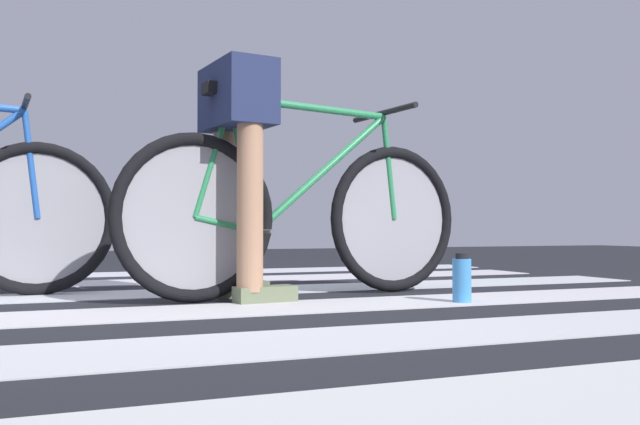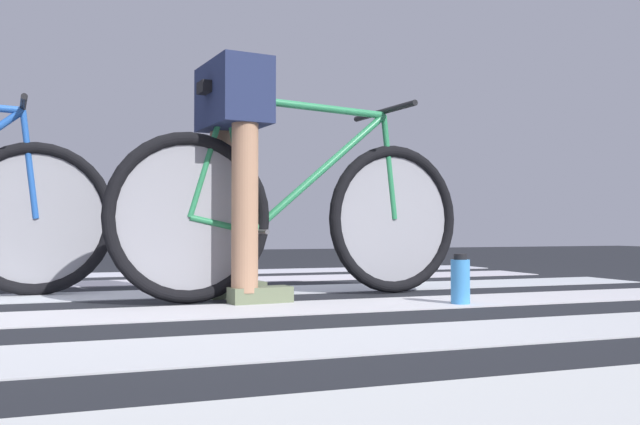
% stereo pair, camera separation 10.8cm
% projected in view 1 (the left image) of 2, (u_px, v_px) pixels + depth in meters
% --- Properties ---
extents(ground, '(18.00, 14.00, 0.02)m').
position_uv_depth(ground, '(171.00, 305.00, 2.85)').
color(ground, black).
extents(crosswalk_markings, '(5.43, 4.23, 0.00)m').
position_uv_depth(crosswalk_markings, '(181.00, 301.00, 2.88)').
color(crosswalk_markings, silver).
rests_on(crosswalk_markings, ground).
extents(bicycle_1_of_2, '(1.73, 0.52, 0.93)m').
position_uv_depth(bicycle_1_of_2, '(302.00, 212.00, 3.10)').
color(bicycle_1_of_2, black).
rests_on(bicycle_1_of_2, ground).
extents(cyclist_1_of_2, '(0.36, 0.44, 1.02)m').
position_uv_depth(cyclist_1_of_2, '(238.00, 147.00, 2.96)').
color(cyclist_1_of_2, '#A87A5B').
rests_on(cyclist_1_of_2, ground).
extents(water_bottle, '(0.08, 0.08, 0.21)m').
position_uv_depth(water_bottle, '(462.00, 279.00, 2.85)').
color(water_bottle, '#3C8DD8').
rests_on(water_bottle, ground).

